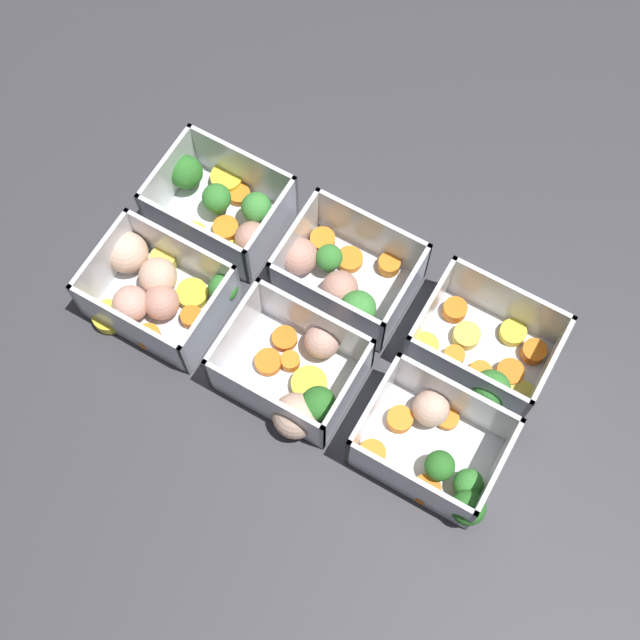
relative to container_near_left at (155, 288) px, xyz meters
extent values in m
plane|color=#38383D|center=(0.17, 0.06, -0.03)|extent=(4.00, 4.00, 0.00)
cube|color=silver|center=(0.01, -0.01, -0.02)|extent=(0.14, 0.11, 0.00)
cube|color=silver|center=(0.01, -0.06, 0.01)|extent=(0.14, 0.01, 0.07)
cube|color=silver|center=(0.01, 0.05, 0.01)|extent=(0.14, 0.01, 0.07)
cube|color=silver|center=(-0.06, -0.01, 0.01)|extent=(0.01, 0.11, 0.07)
cube|color=silver|center=(0.08, -0.01, 0.01)|extent=(0.01, 0.11, 0.07)
cylinder|color=#DBC647|center=(-0.01, 0.04, -0.01)|extent=(0.03, 0.03, 0.02)
cylinder|color=#49883F|center=(0.07, 0.03, -0.01)|extent=(0.01, 0.01, 0.01)
sphere|color=#388433|center=(0.07, 0.03, 0.01)|extent=(0.03, 0.03, 0.03)
cylinder|color=orange|center=(0.05, 0.00, -0.01)|extent=(0.03, 0.03, 0.01)
sphere|color=tan|center=(0.02, -0.01, 0.00)|extent=(0.05, 0.05, 0.04)
cylinder|color=yellow|center=(0.03, 0.02, -0.02)|extent=(0.04, 0.04, 0.01)
cylinder|color=orange|center=(0.02, -0.05, -0.01)|extent=(0.04, 0.04, 0.01)
cylinder|color=yellow|center=(-0.03, -0.05, -0.01)|extent=(0.05, 0.05, 0.01)
sphere|color=beige|center=(0.00, 0.01, 0.00)|extent=(0.06, 0.06, 0.04)
sphere|color=beige|center=(-0.05, 0.02, 0.00)|extent=(0.06, 0.06, 0.05)
sphere|color=#D19E8C|center=(-0.01, -0.03, 0.00)|extent=(0.04, 0.04, 0.04)
cube|color=silver|center=(0.17, -0.01, -0.02)|extent=(0.14, 0.11, 0.00)
cube|color=silver|center=(0.17, -0.06, 0.01)|extent=(0.14, 0.01, 0.07)
cube|color=silver|center=(0.17, 0.05, 0.01)|extent=(0.14, 0.01, 0.07)
cube|color=silver|center=(0.11, -0.01, 0.01)|extent=(0.01, 0.11, 0.07)
cube|color=silver|center=(0.24, -0.01, 0.01)|extent=(0.01, 0.11, 0.07)
cylinder|color=orange|center=(0.15, 0.02, -0.02)|extent=(0.04, 0.04, 0.01)
cylinder|color=orange|center=(0.15, -0.01, -0.02)|extent=(0.04, 0.04, 0.01)
cylinder|color=#407A37|center=(0.22, -0.03, -0.01)|extent=(0.01, 0.01, 0.02)
sphere|color=#2D7228|center=(0.22, -0.03, 0.01)|extent=(0.04, 0.04, 0.04)
cylinder|color=yellow|center=(0.20, -0.01, -0.01)|extent=(0.05, 0.05, 0.01)
cylinder|color=orange|center=(0.17, 0.00, -0.01)|extent=(0.03, 0.03, 0.01)
sphere|color=#D19E8C|center=(0.19, 0.04, 0.00)|extent=(0.05, 0.05, 0.04)
sphere|color=beige|center=(0.20, -0.05, 0.00)|extent=(0.06, 0.06, 0.05)
cube|color=silver|center=(0.34, -0.01, -0.02)|extent=(0.14, 0.11, 0.00)
cube|color=silver|center=(0.34, -0.06, 0.01)|extent=(0.14, 0.01, 0.07)
cube|color=silver|center=(0.34, 0.05, 0.01)|extent=(0.14, 0.01, 0.07)
cube|color=silver|center=(0.27, -0.01, 0.01)|extent=(0.01, 0.11, 0.07)
cube|color=silver|center=(0.40, -0.01, 0.01)|extent=(0.01, 0.11, 0.07)
cylinder|color=orange|center=(0.35, -0.04, -0.01)|extent=(0.04, 0.04, 0.01)
cylinder|color=orange|center=(0.30, 0.01, -0.01)|extent=(0.04, 0.04, 0.01)
cylinder|color=#407A37|center=(0.39, -0.05, -0.01)|extent=(0.01, 0.01, 0.01)
sphere|color=#2D7228|center=(0.39, -0.05, 0.01)|extent=(0.04, 0.04, 0.04)
cylinder|color=orange|center=(0.29, -0.04, -0.02)|extent=(0.03, 0.03, 0.01)
cylinder|color=orange|center=(0.34, 0.03, -0.02)|extent=(0.03, 0.03, 0.01)
cylinder|color=#407A37|center=(0.35, -0.02, -0.01)|extent=(0.01, 0.01, 0.01)
sphere|color=#2D7228|center=(0.35, -0.02, 0.00)|extent=(0.03, 0.03, 0.03)
cylinder|color=#49883F|center=(0.39, -0.02, -0.02)|extent=(0.01, 0.01, 0.01)
sphere|color=#388433|center=(0.39, -0.02, 0.00)|extent=(0.03, 0.03, 0.03)
sphere|color=beige|center=(0.32, 0.03, 0.00)|extent=(0.05, 0.05, 0.04)
cube|color=silver|center=(0.01, 0.12, -0.02)|extent=(0.14, 0.11, 0.00)
cube|color=silver|center=(0.01, 0.07, 0.01)|extent=(0.14, 0.01, 0.07)
cube|color=silver|center=(0.01, 0.17, 0.01)|extent=(0.14, 0.01, 0.07)
cube|color=silver|center=(-0.06, 0.12, 0.01)|extent=(0.01, 0.11, 0.07)
cube|color=silver|center=(0.08, 0.12, 0.01)|extent=(0.01, 0.11, 0.07)
cylinder|color=yellow|center=(0.00, 0.08, -0.01)|extent=(0.04, 0.04, 0.01)
cylinder|color=#519448|center=(0.05, 0.13, -0.01)|extent=(0.01, 0.01, 0.02)
sphere|color=#42933D|center=(0.05, 0.13, 0.01)|extent=(0.03, 0.03, 0.03)
cylinder|color=#407A37|center=(-0.05, 0.13, -0.01)|extent=(0.01, 0.01, 0.01)
sphere|color=#2D7228|center=(-0.05, 0.13, 0.01)|extent=(0.04, 0.04, 0.04)
cylinder|color=#49883F|center=(0.00, 0.12, -0.01)|extent=(0.01, 0.01, 0.02)
sphere|color=#388433|center=(0.00, 0.12, 0.01)|extent=(0.03, 0.03, 0.03)
cylinder|color=yellow|center=(0.05, 0.08, -0.01)|extent=(0.04, 0.04, 0.01)
sphere|color=tan|center=(0.06, 0.10, 0.00)|extent=(0.05, 0.05, 0.04)
cylinder|color=orange|center=(0.01, 0.15, -0.02)|extent=(0.03, 0.03, 0.01)
cylinder|color=yellow|center=(-0.01, 0.16, -0.01)|extent=(0.04, 0.04, 0.02)
cylinder|color=orange|center=(0.02, 0.10, -0.02)|extent=(0.04, 0.04, 0.01)
cube|color=silver|center=(0.17, 0.12, -0.02)|extent=(0.14, 0.11, 0.00)
cube|color=silver|center=(0.17, 0.07, 0.01)|extent=(0.14, 0.01, 0.07)
cube|color=silver|center=(0.17, 0.17, 0.01)|extent=(0.14, 0.01, 0.07)
cube|color=silver|center=(0.11, 0.12, 0.01)|extent=(0.01, 0.11, 0.07)
cube|color=silver|center=(0.24, 0.12, 0.01)|extent=(0.01, 0.11, 0.07)
cylinder|color=#519448|center=(0.20, 0.08, -0.01)|extent=(0.01, 0.01, 0.01)
sphere|color=#42933D|center=(0.20, 0.08, 0.01)|extent=(0.04, 0.04, 0.04)
cylinder|color=orange|center=(0.16, 0.14, -0.02)|extent=(0.04, 0.04, 0.01)
cylinder|color=#49883F|center=(0.15, 0.12, -0.01)|extent=(0.01, 0.01, 0.01)
sphere|color=#388433|center=(0.15, 0.12, 0.00)|extent=(0.03, 0.03, 0.03)
cylinder|color=orange|center=(0.20, 0.16, -0.01)|extent=(0.03, 0.03, 0.01)
cylinder|color=orange|center=(0.12, 0.15, -0.01)|extent=(0.04, 0.04, 0.01)
sphere|color=tan|center=(0.12, 0.11, 0.00)|extent=(0.06, 0.06, 0.04)
sphere|color=tan|center=(0.18, 0.10, 0.00)|extent=(0.05, 0.05, 0.04)
cube|color=silver|center=(0.34, 0.12, -0.02)|extent=(0.14, 0.11, 0.00)
cube|color=silver|center=(0.34, 0.07, 0.01)|extent=(0.14, 0.01, 0.07)
cube|color=silver|center=(0.34, 0.17, 0.01)|extent=(0.14, 0.01, 0.07)
cube|color=silver|center=(0.27, 0.12, 0.01)|extent=(0.01, 0.11, 0.07)
cube|color=silver|center=(0.40, 0.12, 0.01)|extent=(0.01, 0.11, 0.07)
cylinder|color=#49883F|center=(0.36, 0.07, -0.01)|extent=(0.01, 0.01, 0.02)
sphere|color=#388433|center=(0.36, 0.07, 0.01)|extent=(0.04, 0.04, 0.04)
cylinder|color=orange|center=(0.31, 0.09, -0.01)|extent=(0.03, 0.03, 0.02)
cylinder|color=orange|center=(0.34, 0.09, -0.02)|extent=(0.03, 0.03, 0.01)
cylinder|color=orange|center=(0.37, 0.11, -0.01)|extent=(0.03, 0.03, 0.02)
cylinder|color=yellow|center=(0.36, 0.15, -0.02)|extent=(0.03, 0.03, 0.01)
cylinder|color=orange|center=(0.29, 0.14, -0.01)|extent=(0.04, 0.04, 0.01)
cylinder|color=yellow|center=(0.28, 0.09, -0.01)|extent=(0.04, 0.04, 0.02)
cylinder|color=orange|center=(0.38, 0.14, -0.01)|extent=(0.03, 0.03, 0.01)
cylinder|color=#DBC647|center=(0.39, 0.09, -0.02)|extent=(0.04, 0.04, 0.01)
cylinder|color=#DBC647|center=(0.31, 0.12, -0.01)|extent=(0.04, 0.04, 0.01)
camera|label=1|loc=(0.35, -0.25, 0.87)|focal=50.00mm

